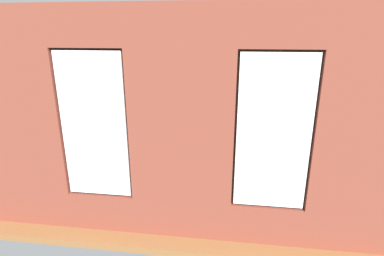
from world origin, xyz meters
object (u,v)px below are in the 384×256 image
Objects in this scene: couch_left at (330,159)px; potted_plant_foreground_right at (111,116)px; media_console at (80,140)px; couch_by_window at (152,189)px; remote_silver at (187,144)px; potted_plant_corner_far_left at (381,181)px; potted_plant_by_left_couch at (297,137)px; potted_plant_near_tv at (80,137)px; coffee_table at (183,144)px; potted_plant_between_couches at (244,173)px; cup_ceramic at (165,141)px; potted_plant_corner_near_left at (316,120)px; table_plant_small at (177,136)px; potted_plant_mid_room_small at (225,146)px; remote_black at (183,142)px; papasan_chair at (208,128)px; tv_flatscreen at (77,116)px.

potted_plant_foreground_right is at bearing -106.00° from couch_left.
couch_by_window is at bearing 137.63° from media_console.
media_console is 1.33m from potted_plant_foreground_right.
remote_silver is 0.12× the size of potted_plant_corner_far_left.
media_console is at bearing 8.74° from potted_plant_by_left_couch.
couch_left is at bearing 106.40° from potted_plant_by_left_couch.
potted_plant_near_tv reaches higher than media_console.
potted_plant_near_tv is at bearing 20.16° from coffee_table.
coffee_table is (-0.19, -1.99, 0.05)m from couch_by_window.
potted_plant_between_couches reaches higher than potted_plant_by_left_couch.
potted_plant_corner_near_left is at bearing -155.34° from cup_ceramic.
potted_plant_foreground_right is at bearing -32.43° from table_plant_small.
potted_plant_mid_room_small is at bearing 29.13° from potted_plant_corner_near_left.
potted_plant_foreground_right reaches higher than cup_ceramic.
remote_black is 0.15× the size of potted_plant_near_tv.
coffee_table is 0.94× the size of potted_plant_corner_far_left.
cup_ceramic is (0.20, -1.86, 0.15)m from couch_by_window.
couch_by_window is 12.23× the size of remote_black.
papasan_chair is at bearing -126.69° from cup_ceramic.
couch_by_window is 1.96× the size of media_console.
couch_by_window is at bearing 121.44° from potted_plant_foreground_right.
papasan_chair reaches higher than remote_silver.
tv_flatscreen is 0.95× the size of potted_plant_near_tv.
potted_plant_near_tv reaches higher than potted_plant_mid_room_small.
potted_plant_near_tv reaches higher than potted_plant_by_left_couch.
couch_by_window is 2.51m from potted_plant_mid_room_small.
potted_plant_corner_near_left reaches higher than cup_ceramic.
papasan_chair is (-0.64, -0.92, -0.09)m from table_plant_small.
potted_plant_corner_near_left is 2.67m from potted_plant_mid_room_small.
couch_left is 5.70m from potted_plant_foreground_right.
potted_plant_foreground_right is (2.79, -0.44, 0.09)m from papasan_chair.
couch_left is at bearing 174.07° from coffee_table.
couch_left is 4.13× the size of potted_plant_mid_room_small.
potted_plant_corner_far_left is at bearing 99.90° from potted_plant_by_left_couch.
table_plant_small is 0.41× the size of potted_plant_by_left_couch.
potted_plant_corner_far_left is (-1.94, 0.14, 0.07)m from potted_plant_between_couches.
potted_plant_corner_far_left reaches higher than potted_plant_mid_room_small.
couch_by_window is 12.23× the size of remote_silver.
potted_plant_corner_far_left is (-3.14, 1.95, 0.34)m from remote_silver.
tv_flatscreen is (2.62, -0.22, 0.52)m from coffee_table.
potted_plant_corner_far_left is (-0.54, 3.12, 0.46)m from potted_plant_by_left_couch.
papasan_chair is 0.82× the size of potted_plant_corner_near_left.
papasan_chair is at bearing -114.80° from coffee_table.
potted_plant_corner_near_left is at bearing -179.40° from potted_plant_foreground_right.
potted_plant_mid_room_small is at bearing -102.45° from couch_left.
remote_silver is 0.16× the size of media_console.
potted_plant_corner_near_left is (-5.86, -1.32, 0.39)m from media_console.
papasan_chair is (-3.10, -0.81, -0.45)m from tv_flatscreen.
table_plant_small is 0.15× the size of potted_plant_corner_far_left.
potted_plant_foreground_right is (-0.30, -1.26, -0.35)m from tv_flatscreen.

